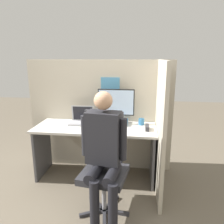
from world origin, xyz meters
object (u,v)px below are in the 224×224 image
(monitor, at_px, (116,104))
(person, at_px, (104,149))
(stapler, at_px, (147,128))
(office_chair, at_px, (104,161))
(coffee_mug, at_px, (141,122))
(paper_box, at_px, (116,122))
(carrot_toy, at_px, (116,130))
(laptop, at_px, (82,120))

(monitor, height_order, person, person)
(monitor, bearing_deg, stapler, -25.30)
(office_chair, bearing_deg, stapler, 49.62)
(office_chair, bearing_deg, coffee_mug, 62.37)
(paper_box, relative_size, stapler, 1.89)
(paper_box, xyz_separation_m, monitor, (0.00, 0.00, 0.26))
(office_chair, relative_size, coffee_mug, 12.25)
(paper_box, height_order, carrot_toy, paper_box)
(carrot_toy, xyz_separation_m, person, (-0.06, -0.59, 0.01))
(stapler, height_order, carrot_toy, stapler)
(paper_box, distance_m, stapler, 0.47)
(monitor, distance_m, coffee_mug, 0.43)
(stapler, relative_size, coffee_mug, 1.93)
(monitor, xyz_separation_m, coffee_mug, (0.35, 0.00, -0.24))
(monitor, xyz_separation_m, office_chair, (-0.05, -0.76, -0.48))
(stapler, xyz_separation_m, person, (-0.45, -0.72, -0.00))
(monitor, distance_m, carrot_toy, 0.43)
(carrot_toy, bearing_deg, person, -96.17)
(stapler, relative_size, carrot_toy, 1.33)
(monitor, xyz_separation_m, carrot_toy, (0.04, -0.34, -0.27))
(carrot_toy, xyz_separation_m, office_chair, (-0.09, -0.42, -0.21))
(person, distance_m, coffee_mug, 1.00)
(carrot_toy, height_order, person, person)
(stapler, relative_size, office_chair, 0.16)
(laptop, distance_m, coffee_mug, 0.83)
(paper_box, bearing_deg, coffee_mug, 1.15)
(laptop, relative_size, office_chair, 0.30)
(monitor, height_order, office_chair, monitor)
(monitor, xyz_separation_m, person, (-0.02, -0.93, -0.26))
(carrot_toy, relative_size, office_chair, 0.12)
(person, bearing_deg, paper_box, 88.62)
(monitor, xyz_separation_m, laptop, (-0.48, -0.04, -0.24))
(stapler, relative_size, person, 0.13)
(laptop, bearing_deg, monitor, 4.30)
(carrot_toy, distance_m, person, 0.59)
(paper_box, distance_m, laptop, 0.48)
(paper_box, bearing_deg, carrot_toy, -83.01)
(monitor, distance_m, laptop, 0.54)
(paper_box, height_order, person, person)
(monitor, relative_size, laptop, 1.56)
(person, bearing_deg, office_chair, 98.40)
(carrot_toy, distance_m, office_chair, 0.48)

